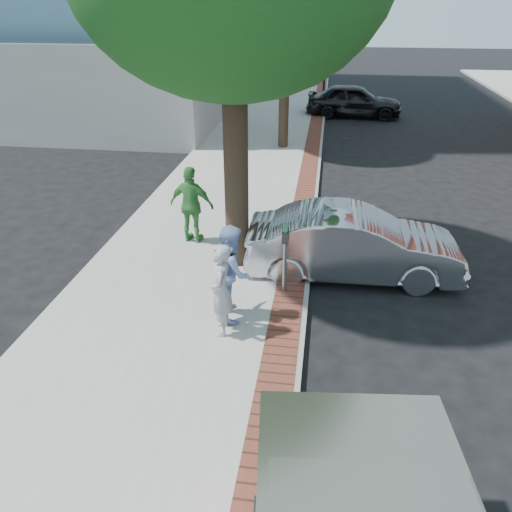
% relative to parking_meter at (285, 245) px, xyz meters
% --- Properties ---
extents(ground, '(120.00, 120.00, 0.00)m').
position_rel_parking_meter_xyz_m(ground, '(-0.58, -0.75, -1.21)').
color(ground, black).
rests_on(ground, ground).
extents(sidewalk, '(5.00, 60.00, 0.15)m').
position_rel_parking_meter_xyz_m(sidewalk, '(-2.08, 7.25, -1.13)').
color(sidewalk, '#9E9991').
rests_on(sidewalk, ground).
extents(brick_strip, '(0.60, 60.00, 0.01)m').
position_rel_parking_meter_xyz_m(brick_strip, '(0.12, 7.25, -1.05)').
color(brick_strip, brown).
rests_on(brick_strip, sidewalk).
extents(curb, '(0.10, 60.00, 0.15)m').
position_rel_parking_meter_xyz_m(curb, '(0.47, 7.25, -1.13)').
color(curb, gray).
rests_on(curb, ground).
extents(office_base, '(18.20, 22.20, 4.00)m').
position_rel_parking_meter_xyz_m(office_base, '(-13.58, 21.25, 0.79)').
color(office_base, gray).
rests_on(office_base, ground).
extents(signal_near, '(0.70, 0.15, 3.80)m').
position_rel_parking_meter_xyz_m(signal_near, '(0.32, 21.25, 1.05)').
color(signal_near, black).
rests_on(signal_near, ground).
extents(tree_far, '(4.80, 4.80, 7.14)m').
position_rel_parking_meter_xyz_m(tree_far, '(-1.08, 11.25, 4.09)').
color(tree_far, black).
rests_on(tree_far, sidewalk).
extents(parking_meter, '(0.12, 0.32, 1.47)m').
position_rel_parking_meter_xyz_m(parking_meter, '(0.00, 0.00, 0.00)').
color(parking_meter, gray).
rests_on(parking_meter, sidewalk).
extents(person_gray, '(0.50, 0.69, 1.74)m').
position_rel_parking_meter_xyz_m(person_gray, '(-0.99, -1.57, -0.18)').
color(person_gray, '#A6A6AA').
rests_on(person_gray, sidewalk).
extents(person_officer, '(0.89, 1.03, 1.85)m').
position_rel_parking_meter_xyz_m(person_officer, '(-0.90, -0.97, -0.13)').
color(person_officer, '#8DA7DA').
rests_on(person_officer, sidewalk).
extents(person_green, '(1.18, 0.64, 1.91)m').
position_rel_parking_meter_xyz_m(person_green, '(-2.45, 2.07, -0.10)').
color(person_green, '#419042').
rests_on(person_green, sidewalk).
extents(sedan_silver, '(4.71, 1.76, 1.54)m').
position_rel_parking_meter_xyz_m(sedan_silver, '(1.42, 1.15, -0.44)').
color(sedan_silver, '#B7B8BE').
rests_on(sedan_silver, ground).
extents(bg_car, '(4.90, 2.10, 1.65)m').
position_rel_parking_meter_xyz_m(bg_car, '(1.97, 18.06, -0.38)').
color(bg_car, black).
rests_on(bg_car, ground).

